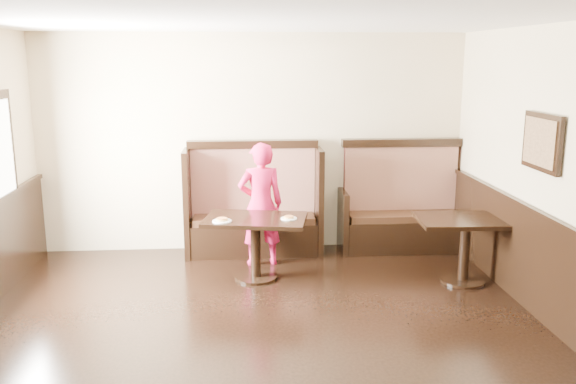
{
  "coord_description": "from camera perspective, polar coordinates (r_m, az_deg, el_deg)",
  "views": [
    {
      "loc": [
        -0.15,
        -4.35,
        2.49
      ],
      "look_at": [
        0.37,
        2.35,
        1.0
      ],
      "focal_mm": 38.0,
      "sensor_mm": 36.0,
      "label": 1
    }
  ],
  "objects": [
    {
      "name": "ground",
      "position": [
        5.02,
        -2.23,
        -17.26
      ],
      "size": [
        7.0,
        7.0,
        0.0
      ],
      "primitive_type": "plane",
      "color": "black",
      "rests_on": "ground"
    },
    {
      "name": "room_shell",
      "position": [
        4.98,
        -5.9,
        -9.01
      ],
      "size": [
        7.0,
        7.0,
        7.0
      ],
      "color": "beige",
      "rests_on": "ground"
    },
    {
      "name": "booth_main",
      "position": [
        7.9,
        -3.23,
        -1.92
      ],
      "size": [
        1.75,
        0.72,
        1.45
      ],
      "color": "black",
      "rests_on": "ground"
    },
    {
      "name": "booth_neighbor",
      "position": [
        8.18,
        10.56,
        -1.94
      ],
      "size": [
        1.65,
        0.72,
        1.45
      ],
      "color": "black",
      "rests_on": "ground"
    },
    {
      "name": "table_main",
      "position": [
        6.93,
        -3.06,
        -3.76
      ],
      "size": [
        1.24,
        0.9,
        0.72
      ],
      "rotation": [
        0.0,
        0.0,
        -0.18
      ],
      "color": "black",
      "rests_on": "ground"
    },
    {
      "name": "table_neighbor",
      "position": [
        7.09,
        16.26,
        -3.84
      ],
      "size": [
        1.1,
        0.75,
        0.74
      ],
      "rotation": [
        0.0,
        0.0,
        -0.05
      ],
      "color": "black",
      "rests_on": "ground"
    },
    {
      "name": "child",
      "position": [
        7.37,
        -2.57,
        -1.15
      ],
      "size": [
        0.59,
        0.43,
        1.51
      ],
      "primitive_type": "imported",
      "rotation": [
        0.0,
        0.0,
        3.27
      ],
      "color": "#D8174F",
      "rests_on": "ground"
    },
    {
      "name": "pizza_plate_left",
      "position": [
        6.75,
        -6.2,
        -2.64
      ],
      "size": [
        0.21,
        0.21,
        0.04
      ],
      "color": "white",
      "rests_on": "table_main"
    },
    {
      "name": "pizza_plate_right",
      "position": [
        6.82,
        0.08,
        -2.43
      ],
      "size": [
        0.18,
        0.18,
        0.03
      ],
      "color": "white",
      "rests_on": "table_main"
    }
  ]
}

